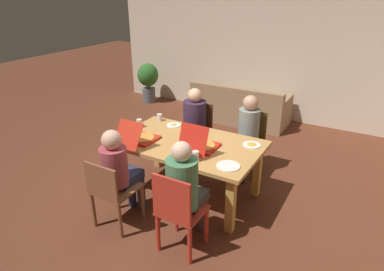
% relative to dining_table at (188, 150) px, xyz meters
% --- Properties ---
extents(ground_plane, '(20.00, 20.00, 0.00)m').
position_rel_dining_table_xyz_m(ground_plane, '(0.00, 0.00, -0.65)').
color(ground_plane, '#5B2E1C').
extents(back_wall, '(7.16, 0.12, 2.82)m').
position_rel_dining_table_xyz_m(back_wall, '(0.00, 3.39, 0.76)').
color(back_wall, beige).
rests_on(back_wall, ground).
extents(dining_table, '(1.82, 1.09, 0.76)m').
position_rel_dining_table_xyz_m(dining_table, '(0.00, 0.00, 0.00)').
color(dining_table, '#C08948').
rests_on(dining_table, ground).
extents(chair_0, '(0.44, 0.42, 0.94)m').
position_rel_dining_table_xyz_m(chair_0, '(0.45, -0.98, -0.15)').
color(chair_0, red).
rests_on(chair_0, ground).
extents(person_0, '(0.32, 0.53, 1.23)m').
position_rel_dining_table_xyz_m(person_0, '(0.45, -0.83, 0.06)').
color(person_0, '#3C3836').
rests_on(person_0, ground).
extents(chair_1, '(0.42, 0.43, 0.90)m').
position_rel_dining_table_xyz_m(chair_1, '(-0.40, 0.96, -0.17)').
color(chair_1, '#562F19').
rests_on(chair_1, ground).
extents(person_1, '(0.35, 0.51, 1.17)m').
position_rel_dining_table_xyz_m(person_1, '(-0.40, 0.83, 0.05)').
color(person_1, '#3F3B49').
rests_on(person_1, ground).
extents(chair_2, '(0.45, 0.46, 0.85)m').
position_rel_dining_table_xyz_m(chair_2, '(-0.40, -1.00, -0.18)').
color(chair_2, brown).
rests_on(chair_2, ground).
extents(person_2, '(0.30, 0.53, 1.17)m').
position_rel_dining_table_xyz_m(person_2, '(-0.40, -0.84, 0.04)').
color(person_2, '#2C2F4B').
rests_on(person_2, ground).
extents(chair_3, '(0.40, 0.45, 0.90)m').
position_rel_dining_table_xyz_m(chair_3, '(0.45, 1.02, -0.14)').
color(chair_3, '#543E19').
rests_on(chair_3, ground).
extents(person_3, '(0.30, 0.49, 1.18)m').
position_rel_dining_table_xyz_m(person_3, '(0.45, 0.86, 0.04)').
color(person_3, '#383237').
rests_on(person_3, ground).
extents(pizza_box_0, '(0.35, 0.54, 0.32)m').
position_rel_dining_table_xyz_m(pizza_box_0, '(-0.53, -0.27, 0.15)').
color(pizza_box_0, red).
rests_on(pizza_box_0, dining_table).
extents(pizza_box_1, '(0.35, 0.47, 0.36)m').
position_rel_dining_table_xyz_m(pizza_box_1, '(0.23, -0.09, 0.15)').
color(pizza_box_1, red).
rests_on(pizza_box_1, dining_table).
extents(plate_0, '(0.20, 0.20, 0.03)m').
position_rel_dining_table_xyz_m(plate_0, '(-0.45, 0.37, 0.11)').
color(plate_0, white).
rests_on(plate_0, dining_table).
extents(plate_1, '(0.22, 0.22, 0.03)m').
position_rel_dining_table_xyz_m(plate_1, '(0.72, 0.31, 0.11)').
color(plate_1, white).
rests_on(plate_1, dining_table).
extents(plate_2, '(0.23, 0.23, 0.01)m').
position_rel_dining_table_xyz_m(plate_2, '(-0.06, 0.35, 0.11)').
color(plate_2, white).
rests_on(plate_2, dining_table).
extents(plate_3, '(0.26, 0.26, 0.01)m').
position_rel_dining_table_xyz_m(plate_3, '(0.69, -0.32, 0.11)').
color(plate_3, white).
rests_on(plate_3, dining_table).
extents(drinking_glass_0, '(0.08, 0.08, 0.10)m').
position_rel_dining_table_xyz_m(drinking_glass_0, '(-0.73, 0.42, 0.15)').
color(drinking_glass_0, silver).
rests_on(drinking_glass_0, dining_table).
extents(drinking_glass_1, '(0.07, 0.07, 0.12)m').
position_rel_dining_table_xyz_m(drinking_glass_1, '(-0.83, 0.08, 0.16)').
color(drinking_glass_1, silver).
rests_on(drinking_glass_1, dining_table).
extents(drinking_glass_2, '(0.07, 0.07, 0.12)m').
position_rel_dining_table_xyz_m(drinking_glass_2, '(0.32, -0.38, 0.16)').
color(drinking_glass_2, silver).
rests_on(drinking_glass_2, dining_table).
extents(couch, '(1.89, 0.81, 0.78)m').
position_rel_dining_table_xyz_m(couch, '(-0.42, 2.78, -0.37)').
color(couch, '#927352').
rests_on(couch, ground).
extents(potted_plant, '(0.48, 0.48, 0.92)m').
position_rel_dining_table_xyz_m(potted_plant, '(-2.77, 2.89, -0.10)').
color(potted_plant, '#555C63').
rests_on(potted_plant, ground).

